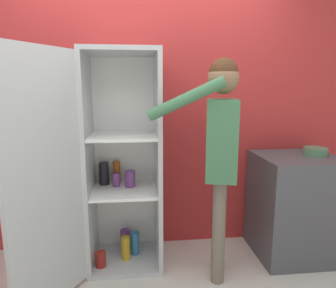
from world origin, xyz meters
TOP-DOWN VIEW (x-y plane):
  - wall_back at (0.00, 0.98)m, footprint 7.00×0.06m
  - refrigerator at (-0.31, 0.58)m, footprint 1.00×1.06m
  - person at (0.55, 0.35)m, footprint 0.73×0.51m
  - counter at (1.35, 0.61)m, footprint 0.70×0.64m
  - bowl at (1.52, 0.64)m, footprint 0.21×0.21m

SIDE VIEW (x-z plane):
  - counter at x=1.35m, z-range 0.00..0.93m
  - refrigerator at x=-0.31m, z-range -0.02..1.80m
  - bowl at x=1.52m, z-range 0.93..1.00m
  - person at x=0.55m, z-range 0.26..2.00m
  - wall_back at x=0.00m, z-range 0.00..2.55m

